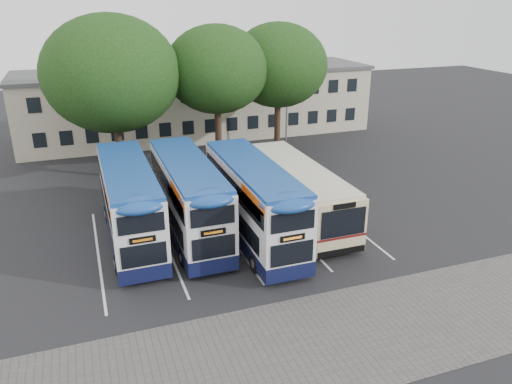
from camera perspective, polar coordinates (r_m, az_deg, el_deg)
The scene contains 12 objects.
ground at distance 25.03m, azimuth 8.70°, elevation -8.38°, with size 120.00×120.00×0.00m, color black.
paving_strip at distance 20.56m, azimuth 10.34°, elevation -15.83°, with size 40.00×6.00×0.01m, color #595654.
bay_lines at distance 27.81m, azimuth -3.05°, elevation -4.92°, with size 14.12×11.00×0.01m.
depot_building at distance 48.04m, azimuth -6.54°, elevation 10.28°, with size 32.40×8.40×6.20m.
lamp_post at distance 42.97m, azimuth 3.60°, elevation 11.68°, with size 0.25×1.05×9.06m.
tree_left at distance 36.12m, azimuth -16.19°, elevation 12.83°, with size 9.36×9.36×11.43m.
tree_mid at distance 37.70m, azimuth -4.53°, elevation 13.78°, with size 7.57×7.57×10.59m.
tree_right at distance 40.51m, azimuth 2.56°, elevation 14.26°, with size 7.75×7.75×10.60m.
bus_dd_left at distance 27.10m, azimuth -14.27°, elevation -0.94°, with size 2.46×10.14×4.22m.
bus_dd_mid at distance 27.20m, azimuth -7.73°, elevation -0.33°, with size 2.48×10.21×4.25m.
bus_dd_right at distance 26.42m, azimuth -0.32°, elevation -0.75°, with size 2.49×10.29×4.29m.
bus_single at distance 29.31m, azimuth 4.65°, elevation 0.41°, with size 2.80×10.98×3.28m.
Camera 1 is at (-10.77, -18.92, 12.34)m, focal length 35.00 mm.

